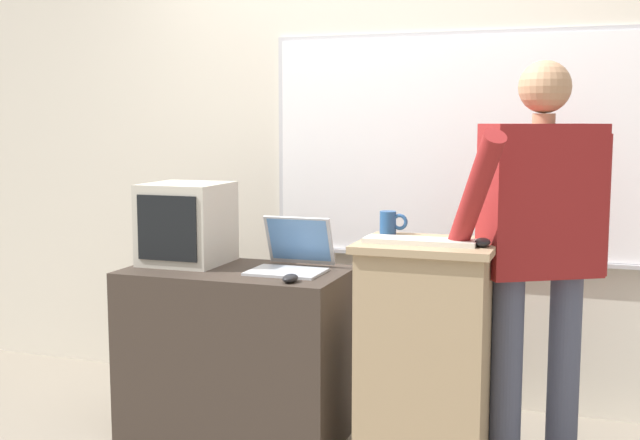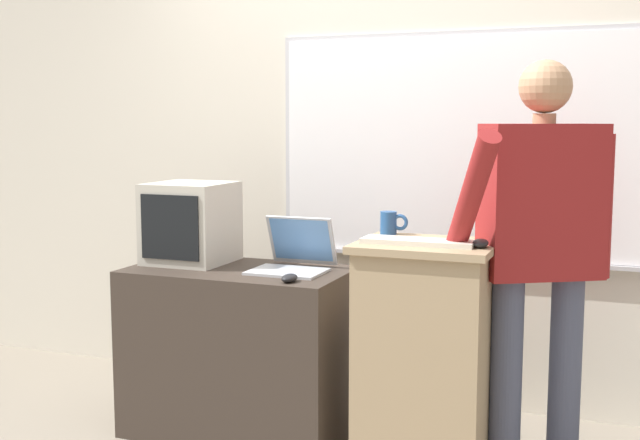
% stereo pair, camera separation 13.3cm
% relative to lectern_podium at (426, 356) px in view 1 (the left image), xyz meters
% --- Properties ---
extents(back_wall, '(6.40, 0.17, 2.78)m').
position_rel_lectern_podium_xyz_m(back_wall, '(-0.40, 0.88, 0.91)').
color(back_wall, beige).
rests_on(back_wall, ground_plane).
extents(lectern_podium, '(0.55, 0.46, 0.95)m').
position_rel_lectern_podium_xyz_m(lectern_podium, '(0.00, 0.00, 0.00)').
color(lectern_podium, tan).
rests_on(lectern_podium, ground_plane).
extents(side_desk, '(1.00, 0.56, 0.77)m').
position_rel_lectern_podium_xyz_m(side_desk, '(-0.89, 0.10, -0.09)').
color(side_desk, '#382D26').
rests_on(side_desk, ground_plane).
extents(person_presenter, '(0.63, 0.73, 1.67)m').
position_rel_lectern_podium_xyz_m(person_presenter, '(0.42, 0.15, 0.50)').
color(person_presenter, '#474C60').
rests_on(person_presenter, ground_plane).
extents(laptop, '(0.32, 0.34, 0.24)m').
position_rel_lectern_podium_xyz_m(laptop, '(-0.65, 0.17, 0.36)').
color(laptop, '#B7BABF').
rests_on(laptop, side_desk).
extents(wireless_keyboard, '(0.45, 0.14, 0.02)m').
position_rel_lectern_podium_xyz_m(wireless_keyboard, '(-0.02, -0.06, 0.48)').
color(wireless_keyboard, beige).
rests_on(wireless_keyboard, lectern_podium).
extents(computer_mouse_by_laptop, '(0.06, 0.10, 0.03)m').
position_rel_lectern_podium_xyz_m(computer_mouse_by_laptop, '(-0.56, -0.10, 0.31)').
color(computer_mouse_by_laptop, black).
rests_on(computer_mouse_by_laptop, side_desk).
extents(computer_mouse_by_keyboard, '(0.06, 0.10, 0.03)m').
position_rel_lectern_podium_xyz_m(computer_mouse_by_keyboard, '(0.22, -0.05, 0.49)').
color(computer_mouse_by_keyboard, black).
rests_on(computer_mouse_by_keyboard, lectern_podium).
extents(crt_monitor, '(0.36, 0.38, 0.38)m').
position_rel_lectern_podium_xyz_m(crt_monitor, '(-1.18, 0.17, 0.48)').
color(crt_monitor, '#BCB7A8').
rests_on(crt_monitor, side_desk).
extents(coffee_mug, '(0.12, 0.07, 0.10)m').
position_rel_lectern_podium_xyz_m(coffee_mug, '(-0.20, 0.17, 0.52)').
color(coffee_mug, '#234C84').
rests_on(coffee_mug, lectern_podium).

